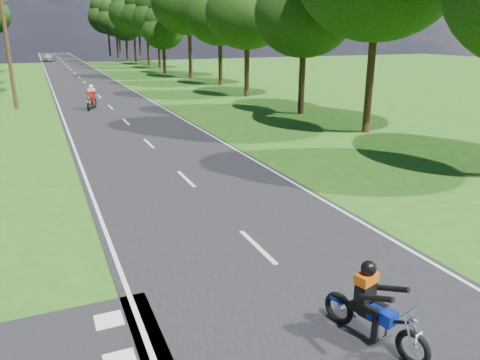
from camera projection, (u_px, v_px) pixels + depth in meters
name	position (u px, v px, depth m)	size (l,w,h in m)	color
ground	(299.00, 286.00, 9.70)	(160.00, 160.00, 0.00)	#1E5814
main_road	(79.00, 77.00, 53.50)	(7.00, 140.00, 0.02)	black
road_markings	(79.00, 79.00, 51.80)	(7.40, 140.00, 0.01)	silver
treeline	(77.00, 5.00, 60.34)	(40.00, 115.35, 14.78)	black
telegraph_pole	(8.00, 47.00, 30.74)	(1.20, 0.26, 8.00)	#382616
rider_near_blue	(376.00, 305.00, 7.71)	(0.58, 1.74, 1.45)	navy
rider_far_red	(91.00, 97.00, 31.49)	(0.65, 1.94, 1.62)	#B20D0F
distant_car	(49.00, 57.00, 80.95)	(1.75, 4.34, 1.48)	#B5B6BC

